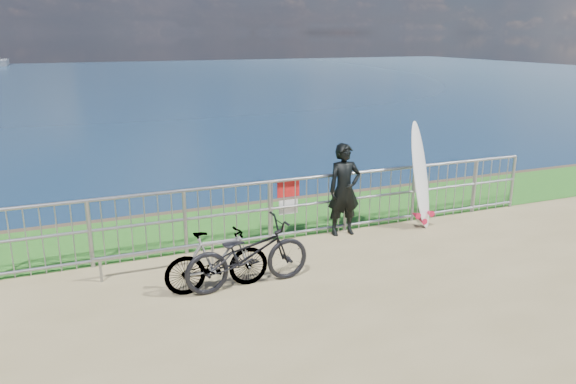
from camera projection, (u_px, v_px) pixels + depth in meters
name	position (u px, v px, depth m)	size (l,w,h in m)	color
grass_strip	(274.00, 219.00, 11.18)	(120.00, 120.00, 0.00)	#20621B
railing	(297.00, 207.00, 10.05)	(10.06, 0.10, 1.13)	gray
surfer	(344.00, 190.00, 10.17)	(0.62, 0.41, 1.69)	black
surfboard	(421.00, 179.00, 10.55)	(0.69, 0.67, 2.03)	white
bicycle_near	(248.00, 254.00, 8.12)	(0.66, 1.89, 0.99)	black
bicycle_far	(217.00, 260.00, 8.01)	(0.43, 1.52, 0.91)	black
bike_rack	(158.00, 253.00, 8.61)	(1.91, 0.05, 0.40)	gray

